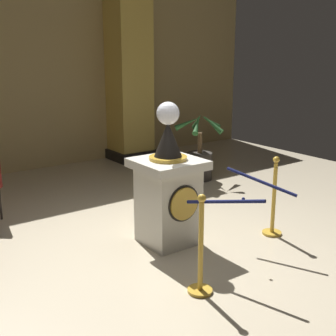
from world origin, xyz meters
TOP-DOWN VIEW (x-y plane):
  - ground_plane at (0.00, 0.00)m, footprint 10.53×10.53m
  - back_wall at (0.00, 4.47)m, footprint 10.53×0.16m
  - pedestal_clock at (0.11, 0.12)m, footprint 0.73×0.73m
  - stanchion_near at (-0.32, -0.99)m, footprint 0.24×0.24m
  - stanchion_far at (1.30, -0.45)m, footprint 0.24×0.24m
  - velvet_rope at (0.49, -0.72)m, footprint 1.12×1.10m
  - column_right at (1.99, 4.06)m, footprint 0.89×0.89m
  - potted_palm_right at (2.16, 1.98)m, footprint 0.83×0.79m

SIDE VIEW (x-z plane):
  - ground_plane at x=0.00m, z-range 0.00..0.00m
  - stanchion_near at x=-0.32m, z-range -0.15..0.83m
  - stanchion_far at x=1.30m, z-range -0.15..0.85m
  - potted_palm_right at x=2.16m, z-range -0.21..1.00m
  - pedestal_clock at x=0.11m, z-range -0.19..1.49m
  - velvet_rope at x=0.49m, z-range 0.68..0.90m
  - column_right at x=1.99m, z-range -0.01..3.44m
  - back_wall at x=0.00m, z-range 0.00..3.59m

